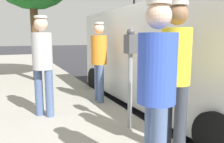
# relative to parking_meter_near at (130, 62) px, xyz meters

# --- Properties ---
(ground_plane) EXTENTS (80.00, 80.00, 0.00)m
(ground_plane) POSITION_rel_parking_meter_near_xyz_m (-1.35, -0.65, -1.18)
(ground_plane) COLOR #2D2D33
(parking_meter_near) EXTENTS (0.14, 0.18, 1.52)m
(parking_meter_near) POSITION_rel_parking_meter_near_xyz_m (0.00, 0.00, 0.00)
(parking_meter_near) COLOR gray
(parking_meter_near) RESTS_ON sidewalk_slab
(pedestrian_in_gray) EXTENTS (0.34, 0.34, 1.75)m
(pedestrian_in_gray) POSITION_rel_parking_meter_near_xyz_m (1.13, -1.08, -0.03)
(pedestrian_in_gray) COLOR #4C608C
(pedestrian_in_gray) RESTS_ON sidewalk_slab
(pedestrian_in_orange) EXTENTS (0.34, 0.36, 1.70)m
(pedestrian_in_orange) POSITION_rel_parking_meter_near_xyz_m (-0.08, -1.55, -0.06)
(pedestrian_in_orange) COLOR #4C608C
(pedestrian_in_orange) RESTS_ON sidewalk_slab
(pedestrian_in_yellow) EXTENTS (0.34, 0.36, 1.77)m
(pedestrian_in_yellow) POSITION_rel_parking_meter_near_xyz_m (-0.10, 0.89, -0.01)
(pedestrian_in_yellow) COLOR #383D47
(pedestrian_in_yellow) RESTS_ON sidewalk_slab
(pedestrian_in_blue) EXTENTS (0.34, 0.35, 1.70)m
(pedestrian_in_blue) POSITION_rel_parking_meter_near_xyz_m (0.46, 1.31, -0.06)
(pedestrian_in_blue) COLOR #4C608C
(pedestrian_in_blue) RESTS_ON sidewalk_slab
(parked_van) EXTENTS (2.22, 5.24, 2.15)m
(parked_van) POSITION_rel_parking_meter_near_xyz_m (-1.50, -0.91, -0.03)
(parked_van) COLOR white
(parked_van) RESTS_ON ground
(traffic_light_corner) EXTENTS (2.48, 0.42, 5.20)m
(traffic_light_corner) POSITION_rel_parking_meter_near_xyz_m (-7.73, -12.07, 2.34)
(traffic_light_corner) COLOR black
(traffic_light_corner) RESTS_ON ground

